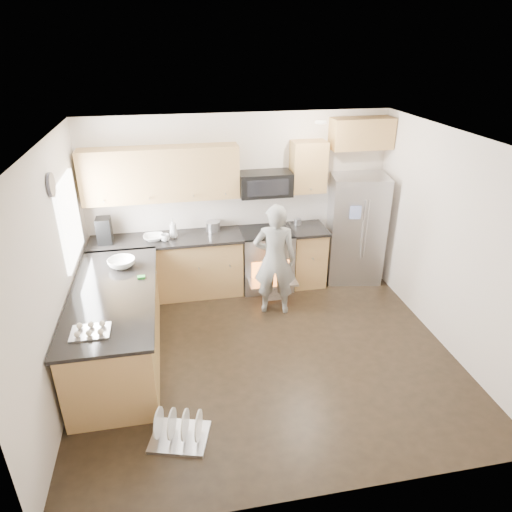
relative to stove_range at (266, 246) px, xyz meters
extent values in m
plane|color=black|center=(-0.35, -1.69, -0.68)|extent=(4.50, 4.50, 0.00)
cube|color=silver|center=(-0.35, 0.31, 0.62)|extent=(4.50, 0.04, 2.60)
cube|color=silver|center=(-0.35, -3.69, 0.62)|extent=(4.50, 0.04, 2.60)
cube|color=silver|center=(-2.60, -1.69, 0.62)|extent=(0.04, 4.00, 2.60)
cube|color=silver|center=(1.90, -1.69, 0.62)|extent=(0.04, 4.00, 2.60)
cube|color=white|center=(-0.35, -1.69, 1.92)|extent=(4.50, 4.00, 0.04)
cube|color=white|center=(-2.58, -0.69, 0.87)|extent=(0.04, 1.00, 1.00)
cylinder|color=#FFEACC|center=(0.55, -0.59, 1.91)|extent=(0.14, 0.14, 0.02)
cylinder|color=#474754|center=(-2.57, -1.24, 1.47)|extent=(0.03, 0.26, 0.26)
cube|color=#AE8A45|center=(-1.48, 0.01, -0.24)|extent=(2.15, 0.60, 0.87)
cube|color=black|center=(-1.48, 0.00, 0.23)|extent=(2.19, 0.64, 0.04)
cube|color=#AE8A45|center=(0.65, 0.01, -0.24)|extent=(0.50, 0.60, 0.87)
cube|color=black|center=(0.65, 0.00, 0.23)|extent=(0.54, 0.64, 0.04)
cube|color=#AE8A45|center=(-1.47, 0.14, 1.15)|extent=(2.16, 0.33, 0.74)
cube|color=#AE8A45|center=(0.65, 0.14, 1.15)|extent=(0.50, 0.33, 0.74)
cube|color=#AE8A45|center=(1.43, 0.14, 1.60)|extent=(0.90, 0.33, 0.44)
imported|color=white|center=(-1.65, -0.03, 0.28)|extent=(0.29, 0.29, 0.07)
imported|color=white|center=(-1.37, 0.01, 0.39)|extent=(0.11, 0.11, 0.28)
imported|color=white|center=(-1.49, -0.10, 0.30)|extent=(0.13, 0.13, 0.10)
cylinder|color=#B7B7BC|center=(-0.78, 0.16, 0.32)|extent=(0.21, 0.21, 0.14)
cube|color=black|center=(-2.31, 0.00, 0.43)|extent=(0.19, 0.24, 0.37)
cylinder|color=#B7B7BC|center=(0.53, 0.17, 0.29)|extent=(0.11, 0.11, 0.09)
cube|color=#AE8A45|center=(-2.10, -1.44, -0.24)|extent=(0.90, 2.30, 0.87)
cube|color=black|center=(-2.10, -1.44, 0.23)|extent=(0.96, 2.36, 0.04)
imported|color=white|center=(-2.04, -0.82, 0.30)|extent=(0.34, 0.34, 0.11)
cube|color=green|center=(-1.78, -1.17, 0.26)|extent=(0.09, 0.06, 0.03)
cube|color=#B7B7BC|center=(-2.23, -2.23, 0.29)|extent=(0.38, 0.29, 0.08)
cube|color=#B7B7BC|center=(0.00, -0.01, -0.23)|extent=(0.76, 0.62, 0.90)
cube|color=black|center=(0.00, -0.01, 0.24)|extent=(0.76, 0.60, 0.03)
cube|color=orange|center=(0.00, -0.33, -0.28)|extent=(0.56, 0.02, 0.34)
cube|color=#B7B7BC|center=(0.00, -0.49, -0.36)|extent=(0.70, 0.34, 0.03)
cube|color=silver|center=(0.00, -0.54, -0.50)|extent=(0.24, 0.03, 0.28)
cube|color=black|center=(0.00, 0.11, 0.94)|extent=(0.76, 0.40, 0.34)
cube|color=#B7B7BC|center=(1.42, 0.01, 0.17)|extent=(0.93, 0.78, 1.69)
cylinder|color=#B7B7BC|center=(1.39, -0.32, 0.29)|extent=(0.02, 0.02, 0.92)
cylinder|color=#B7B7BC|center=(1.45, -0.32, 0.29)|extent=(0.02, 0.02, 0.92)
cube|color=pink|center=(1.60, -0.32, 0.11)|extent=(0.22, 0.04, 0.28)
cube|color=#899CDB|center=(1.25, -0.32, 0.57)|extent=(0.16, 0.03, 0.20)
imported|color=gray|center=(-0.04, -0.75, 0.12)|extent=(0.65, 0.50, 1.60)
cube|color=#B7B7BC|center=(-1.46, -2.84, -0.66)|extent=(0.64, 0.57, 0.03)
cylinder|color=white|center=(-1.65, -2.78, -0.49)|extent=(0.10, 0.30, 0.30)
cylinder|color=white|center=(-1.52, -2.82, -0.49)|extent=(0.10, 0.30, 0.30)
cylinder|color=white|center=(-1.40, -2.86, -0.49)|extent=(0.10, 0.30, 0.30)
cylinder|color=white|center=(-1.27, -2.89, -0.49)|extent=(0.10, 0.30, 0.30)
camera|label=1|loc=(-1.34, -6.16, 2.87)|focal=32.00mm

